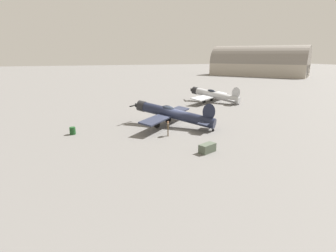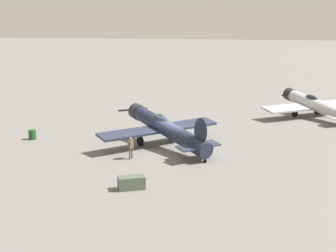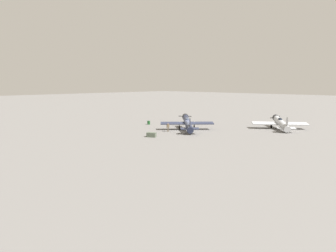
{
  "view_description": "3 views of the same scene",
  "coord_description": "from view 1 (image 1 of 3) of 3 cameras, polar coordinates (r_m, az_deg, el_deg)",
  "views": [
    {
      "loc": [
        -30.61,
        11.34,
        8.58
      ],
      "look_at": [
        -3.41,
        2.13,
        1.1
      ],
      "focal_mm": 29.55,
      "sensor_mm": 36.0,
      "label": 1
    },
    {
      "loc": [
        -35.25,
        -6.78,
        10.07
      ],
      "look_at": [
        0.0,
        0.0,
        1.8
      ],
      "focal_mm": 49.88,
      "sensor_mm": 36.0,
      "label": 2
    },
    {
      "loc": [
        -42.11,
        -34.38,
        9.34
      ],
      "look_at": [
        -3.41,
        2.13,
        1.1
      ],
      "focal_mm": 29.61,
      "sensor_mm": 36.0,
      "label": 3
    }
  ],
  "objects": [
    {
      "name": "ground_crew_mechanic",
      "position": [
        29.7,
        -0.0,
        -0.21
      ],
      "size": [
        0.61,
        0.34,
        1.63
      ],
      "rotation": [
        0.0,
        0.0,
        4.41
      ],
      "color": "brown",
      "rests_on": "ground_plane"
    },
    {
      "name": "distant_hangar",
      "position": [
        120.47,
        18.16,
        11.84
      ],
      "size": [
        37.2,
        34.3,
        14.02
      ],
      "rotation": [
        0.0,
        0.0,
        6.98
      ],
      "color": "#ADA393",
      "rests_on": "ground_plane"
    },
    {
      "name": "equipment_crate",
      "position": [
        25.17,
        8.11,
        -4.53
      ],
      "size": [
        1.4,
        1.8,
        0.79
      ],
      "rotation": [
        0.0,
        0.0,
        5.15
      ],
      "color": "#4C5647",
      "rests_on": "ground_plane"
    },
    {
      "name": "airplane_foreground",
      "position": [
        33.59,
        0.82,
        2.57
      ],
      "size": [
        9.59,
        9.59,
        3.29
      ],
      "rotation": [
        0.0,
        0.0,
        7.07
      ],
      "color": "#1E2338",
      "rests_on": "ground_plane"
    },
    {
      "name": "ground_plane",
      "position": [
        33.75,
        1.57,
        -0.13
      ],
      "size": [
        400.0,
        400.0,
        0.0
      ],
      "primitive_type": "plane",
      "color": "slate"
    },
    {
      "name": "airplane_mid_apron",
      "position": [
        51.59,
        9.33,
        6.34
      ],
      "size": [
        9.96,
        10.17,
        3.14
      ],
      "rotation": [
        0.0,
        0.0,
        6.91
      ],
      "color": "#B7BABF",
      "rests_on": "ground_plane"
    },
    {
      "name": "fuel_drum",
      "position": [
        32.17,
        -19.08,
        -0.94
      ],
      "size": [
        0.66,
        0.66,
        0.81
      ],
      "color": "#19471E",
      "rests_on": "ground_plane"
    }
  ]
}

